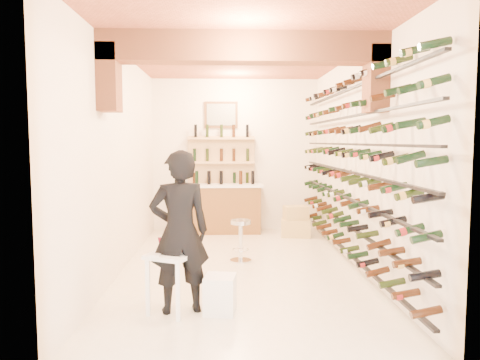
% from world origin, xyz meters
% --- Properties ---
extents(ground, '(6.00, 6.00, 0.00)m').
position_xyz_m(ground, '(0.00, 0.00, 0.00)').
color(ground, '#EFE8CF').
rests_on(ground, ground).
extents(room_shell, '(3.52, 6.02, 3.21)m').
position_xyz_m(room_shell, '(0.00, -0.26, 2.25)').
color(room_shell, white).
rests_on(room_shell, ground).
extents(wine_rack, '(0.32, 5.70, 2.56)m').
position_xyz_m(wine_rack, '(1.53, 0.00, 1.55)').
color(wine_rack, black).
rests_on(wine_rack, ground).
extents(back_counter, '(1.70, 0.62, 1.29)m').
position_xyz_m(back_counter, '(-0.30, 2.65, 0.53)').
color(back_counter, brown).
rests_on(back_counter, ground).
extents(back_shelving, '(1.40, 0.31, 2.73)m').
position_xyz_m(back_shelving, '(-0.30, 2.89, 1.17)').
color(back_shelving, tan).
rests_on(back_shelving, ground).
extents(tasting_table, '(0.61, 0.61, 0.82)m').
position_xyz_m(tasting_table, '(-0.83, -1.68, 0.55)').
color(tasting_table, white).
rests_on(tasting_table, ground).
extents(white_stool, '(0.38, 0.38, 0.42)m').
position_xyz_m(white_stool, '(-0.30, -1.71, 0.21)').
color(white_stool, white).
rests_on(white_stool, ground).
extents(person, '(0.74, 0.57, 1.80)m').
position_xyz_m(person, '(-0.74, -1.66, 0.90)').
color(person, black).
rests_on(person, ground).
extents(chrome_barstool, '(0.34, 0.34, 0.66)m').
position_xyz_m(chrome_barstool, '(0.01, 0.39, 0.38)').
color(chrome_barstool, silver).
rests_on(chrome_barstool, ground).
extents(crate_lower, '(0.62, 0.48, 0.34)m').
position_xyz_m(crate_lower, '(1.18, 2.20, 0.17)').
color(crate_lower, tan).
rests_on(crate_lower, ground).
extents(crate_upper, '(0.50, 0.38, 0.27)m').
position_xyz_m(crate_upper, '(1.18, 2.20, 0.48)').
color(crate_upper, tan).
rests_on(crate_upper, crate_lower).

